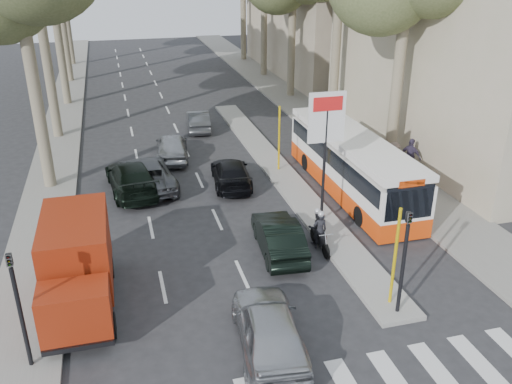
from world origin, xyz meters
TOP-DOWN VIEW (x-y plane):
  - ground at (0.00, 0.00)m, footprint 120.00×120.00m
  - sidewalk_right at (8.60, 25.00)m, footprint 3.20×70.00m
  - median_left at (-8.00, 28.00)m, footprint 2.40×64.00m
  - traffic_island at (3.25, 11.00)m, footprint 1.50×26.00m
  - billboard at (3.25, 5.00)m, footprint 1.50×12.10m
  - traffic_light_island at (3.25, -1.50)m, footprint 0.16×0.41m
  - traffic_light_left at (-7.60, -1.00)m, footprint 0.16×0.41m
  - silver_hatchback at (-1.10, -2.00)m, footprint 2.22×4.56m
  - dark_hatchback at (0.82, 3.23)m, footprint 1.75×4.19m
  - queue_car_a at (-3.50, 10.71)m, footprint 2.83×5.25m
  - queue_car_b at (0.51, 9.98)m, footprint 2.18×4.43m
  - queue_car_c at (-1.81, 14.37)m, footprint 2.18×4.40m
  - queue_car_d at (0.45, 19.21)m, footprint 1.67×3.90m
  - queue_car_e at (-4.19, 10.42)m, footprint 2.53×5.21m
  - red_truck at (-6.30, 1.70)m, footprint 2.06×5.31m
  - city_bus at (5.79, 7.77)m, footprint 2.31×10.50m
  - motorcycle at (2.40, 3.20)m, footprint 0.69×1.91m
  - pedestrian_near at (9.41, 8.65)m, footprint 1.06×1.23m
  - pedestrian_far at (8.66, 9.02)m, footprint 1.18×0.73m

SIDE VIEW (x-z plane):
  - ground at x=0.00m, z-range 0.00..0.00m
  - sidewalk_right at x=8.60m, z-range 0.00..0.12m
  - median_left at x=-8.00m, z-range 0.00..0.12m
  - traffic_island at x=3.25m, z-range 0.00..0.16m
  - queue_car_b at x=0.51m, z-range 0.00..1.24m
  - queue_car_d at x=0.45m, z-range 0.00..1.25m
  - dark_hatchback at x=0.82m, z-range 0.00..1.35m
  - queue_car_a at x=-3.50m, z-range 0.00..1.40m
  - queue_car_c at x=-1.81m, z-range 0.00..1.44m
  - queue_car_e at x=-4.19m, z-range 0.00..1.46m
  - motorcycle at x=2.40m, z-range -0.07..1.55m
  - silver_hatchback at x=-1.10m, z-range 0.00..1.50m
  - pedestrian_far at x=8.66m, z-range 0.12..1.81m
  - pedestrian_near at x=9.41m, z-range 0.12..2.02m
  - city_bus at x=5.79m, z-range 0.07..2.84m
  - red_truck at x=-6.30m, z-range 0.08..2.91m
  - traffic_light_island at x=3.25m, z-range 0.69..4.29m
  - traffic_light_left at x=-7.60m, z-range 0.69..4.29m
  - billboard at x=3.25m, z-range 0.90..6.50m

